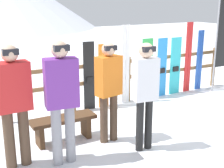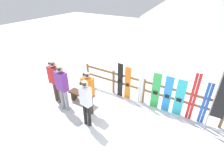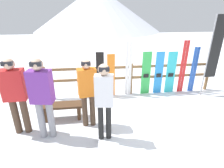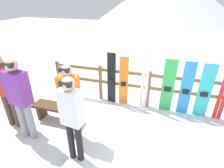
{
  "view_description": "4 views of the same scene",
  "coord_description": "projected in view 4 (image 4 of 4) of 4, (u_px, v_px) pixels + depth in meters",
  "views": [
    {
      "loc": [
        -3.77,
        -4.19,
        2.35
      ],
      "look_at": [
        -0.98,
        0.77,
        0.78
      ],
      "focal_mm": 50.0,
      "sensor_mm": 36.0,
      "label": 1
    },
    {
      "loc": [
        1.98,
        -3.85,
        4.2
      ],
      "look_at": [
        -0.89,
        0.82,
        1.03
      ],
      "focal_mm": 28.0,
      "sensor_mm": 36.0,
      "label": 2
    },
    {
      "loc": [
        -1.33,
        -3.61,
        2.62
      ],
      "look_at": [
        -0.76,
        0.86,
        0.75
      ],
      "focal_mm": 28.0,
      "sensor_mm": 36.0,
      "label": 3
    },
    {
      "loc": [
        0.25,
        -2.54,
        2.8
      ],
      "look_at": [
        -0.84,
        1.11,
        0.88
      ],
      "focal_mm": 28.0,
      "sensor_mm": 36.0,
      "label": 4
    }
  ],
  "objects": [
    {
      "name": "bench",
      "position": [
        55.0,
        110.0,
        4.28
      ],
      "size": [
        1.1,
        0.36,
        0.43
      ],
      "color": "#4C331E",
      "rests_on": "ground"
    },
    {
      "name": "person_red",
      "position": [
        5.0,
        87.0,
        3.81
      ],
      "size": [
        0.48,
        0.27,
        1.76
      ],
      "color": "#4C3828",
      "rests_on": "ground"
    },
    {
      "name": "snowboard_cyan",
      "position": [
        204.0,
        92.0,
        4.27
      ],
      "size": [
        0.32,
        0.06,
        1.43
      ],
      "color": "#2DBFCC",
      "rests_on": "ground"
    },
    {
      "name": "person_purple",
      "position": [
        20.0,
        96.0,
        3.44
      ],
      "size": [
        0.49,
        0.32,
        1.8
      ],
      "color": "gray",
      "rests_on": "ground"
    },
    {
      "name": "snowboard_orange",
      "position": [
        124.0,
        82.0,
        4.8
      ],
      "size": [
        0.25,
        0.08,
        1.41
      ],
      "color": "orange",
      "rests_on": "ground"
    },
    {
      "name": "snowboard_blue",
      "position": [
        186.0,
        89.0,
        4.38
      ],
      "size": [
        0.28,
        0.06,
        1.44
      ],
      "color": "#288CE0",
      "rests_on": "ground"
    },
    {
      "name": "ski_pair_white",
      "position": [
        145.0,
        78.0,
        4.56
      ],
      "size": [
        0.19,
        0.02,
        1.79
      ],
      "color": "white",
      "rests_on": "ground"
    },
    {
      "name": "ground_plane",
      "position": [
        136.0,
        153.0,
        3.5
      ],
      "size": [
        40.0,
        40.0,
        0.0
      ],
      "primitive_type": "plane",
      "color": "white"
    },
    {
      "name": "snowboard_black_stripe",
      "position": [
        111.0,
        79.0,
        4.87
      ],
      "size": [
        0.25,
        0.07,
        1.48
      ],
      "color": "black",
      "rests_on": "ground"
    },
    {
      "name": "fence",
      "position": [
        149.0,
        86.0,
        4.7
      ],
      "size": [
        5.64,
        0.1,
        1.06
      ],
      "color": "brown",
      "rests_on": "ground"
    },
    {
      "name": "person_orange",
      "position": [
        70.0,
        97.0,
        3.5
      ],
      "size": [
        0.45,
        0.3,
        1.69
      ],
      "color": "#4C3828",
      "rests_on": "ground"
    },
    {
      "name": "snowboard_green",
      "position": [
        168.0,
        87.0,
        4.49
      ],
      "size": [
        0.31,
        0.07,
        1.46
      ],
      "color": "green",
      "rests_on": "ground"
    },
    {
      "name": "person_white",
      "position": [
        72.0,
        115.0,
        2.93
      ],
      "size": [
        0.4,
        0.26,
        1.72
      ],
      "color": "black",
      "rests_on": "ground"
    }
  ]
}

